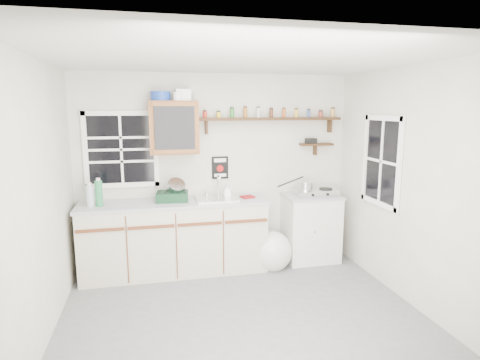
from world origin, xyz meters
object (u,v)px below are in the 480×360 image
at_px(main_cabinet, 175,237).
at_px(dish_rack, 173,194).
at_px(hotplate, 316,192).
at_px(right_cabinet, 310,227).
at_px(upper_cabinet, 174,127).
at_px(spice_shelf, 271,118).

xyz_separation_m(main_cabinet, dish_rack, (-0.00, 0.03, 0.55)).
distance_m(main_cabinet, hotplate, 1.95).
height_order(right_cabinet, hotplate, hotplate).
bearing_deg(upper_cabinet, hotplate, -4.28).
xyz_separation_m(main_cabinet, upper_cabinet, (0.03, 0.14, 1.36)).
xyz_separation_m(right_cabinet, dish_rack, (-1.84, 0.01, 0.56)).
bearing_deg(hotplate, right_cabinet, 157.95).
bearing_deg(spice_shelf, right_cabinet, -19.70).
height_order(dish_rack, hotplate, dish_rack).
bearing_deg(spice_shelf, upper_cabinet, -176.89).
relative_size(main_cabinet, right_cabinet, 2.54).
bearing_deg(hotplate, main_cabinet, 179.66).
bearing_deg(upper_cabinet, spice_shelf, 3.11).
relative_size(main_cabinet, dish_rack, 5.58).
xyz_separation_m(upper_cabinet, spice_shelf, (1.28, 0.07, 0.10)).
distance_m(dish_rack, hotplate, 1.89).
relative_size(spice_shelf, dish_rack, 4.62).
height_order(right_cabinet, spice_shelf, spice_shelf).
xyz_separation_m(spice_shelf, hotplate, (0.57, -0.21, -0.98)).
bearing_deg(upper_cabinet, dish_rack, -107.40).
bearing_deg(main_cabinet, upper_cabinet, 76.32).
distance_m(spice_shelf, dish_rack, 1.61).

